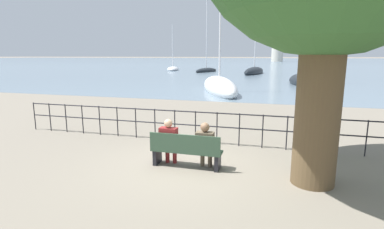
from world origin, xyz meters
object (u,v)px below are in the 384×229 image
object	(u,v)px
sailboat_1	(206,70)
harbor_lighthouse	(278,32)
seated_person_right	(205,143)
seated_person_left	(169,140)
sailboat_3	(303,81)
park_bench	(186,151)
sailboat_2	(219,87)
sailboat_0	(173,69)
sailboat_4	(254,72)

from	to	relation	value
sailboat_1	harbor_lighthouse	size ratio (longest dim) A/B	0.45
seated_person_right	seated_person_left	bearing A→B (deg)	-179.92
sailboat_3	harbor_lighthouse	size ratio (longest dim) A/B	0.40
park_bench	sailboat_1	size ratio (longest dim) A/B	0.15
sailboat_2	harbor_lighthouse	distance (m)	120.26
sailboat_0	sailboat_4	xyz separation A→B (m)	(15.91, -7.60, 0.09)
seated_person_right	harbor_lighthouse	xyz separation A→B (m)	(0.69, 135.53, 12.08)
sailboat_1	harbor_lighthouse	bearing A→B (deg)	98.85
sailboat_3	sailboat_4	xyz separation A→B (m)	(-5.99, 15.15, 0.01)
seated_person_left	sailboat_4	world-z (taller)	sailboat_4
sailboat_4	seated_person_right	bearing A→B (deg)	-76.81
seated_person_right	sailboat_0	world-z (taller)	sailboat_0
sailboat_0	sailboat_3	bearing A→B (deg)	-61.25
seated_person_left	sailboat_1	world-z (taller)	sailboat_1
seated_person_right	sailboat_0	size ratio (longest dim) A/B	0.14
sailboat_2	sailboat_3	world-z (taller)	sailboat_3
seated_person_left	sailboat_2	bearing A→B (deg)	96.27
sailboat_2	sailboat_0	bearing A→B (deg)	93.46
sailboat_2	sailboat_4	xyz separation A→B (m)	(0.81, 24.03, -0.03)
park_bench	sailboat_1	world-z (taller)	sailboat_1
sailboat_2	seated_person_right	bearing A→B (deg)	-102.39
seated_person_right	sailboat_3	bearing A→B (deg)	80.67
sailboat_0	sailboat_3	xyz separation A→B (m)	(21.89, -22.75, 0.08)
sailboat_0	harbor_lighthouse	xyz separation A→B (m)	(18.50, 87.95, 12.49)
harbor_lighthouse	seated_person_left	bearing A→B (deg)	-90.70
seated_person_left	sailboat_1	distance (m)	44.59
sailboat_2	harbor_lighthouse	size ratio (longest dim) A/B	0.32
sailboat_2	sailboat_3	bearing A→B (deg)	30.52
sailboat_0	sailboat_1	size ratio (longest dim) A/B	0.71
seated_person_left	seated_person_right	bearing A→B (deg)	0.08
sailboat_3	sailboat_4	size ratio (longest dim) A/B	1.13
sailboat_2	sailboat_4	size ratio (longest dim) A/B	0.90
sailboat_0	harbor_lighthouse	distance (m)	90.74
seated_person_left	sailboat_0	world-z (taller)	sailboat_0
sailboat_3	harbor_lighthouse	distance (m)	111.44
sailboat_2	sailboat_3	distance (m)	11.18
seated_person_right	sailboat_0	xyz separation A→B (m)	(-17.81, 47.59, -0.42)
park_bench	sailboat_4	world-z (taller)	sailboat_4
sailboat_3	sailboat_0	bearing A→B (deg)	128.78
sailboat_4	sailboat_1	bearing A→B (deg)	167.09
seated_person_right	sailboat_1	size ratio (longest dim) A/B	0.10
seated_person_left	harbor_lighthouse	bearing A→B (deg)	89.30
sailboat_1	sailboat_4	world-z (taller)	sailboat_1
park_bench	sailboat_2	bearing A→B (deg)	97.93
sailboat_3	sailboat_4	world-z (taller)	sailboat_3
seated_person_left	sailboat_2	xyz separation A→B (m)	(-1.75, 15.96, -0.31)
seated_person_left	sailboat_3	xyz separation A→B (m)	(5.04, 24.84, -0.35)
park_bench	sailboat_1	xyz separation A→B (m)	(-9.80, 43.68, -0.11)
sailboat_2	sailboat_4	distance (m)	24.04
seated_person_right	sailboat_3	distance (m)	25.17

